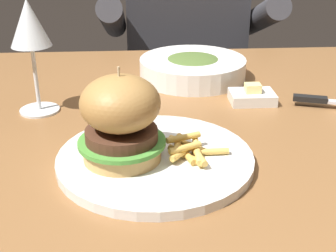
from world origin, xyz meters
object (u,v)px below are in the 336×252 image
Objects in this scene: butter_dish at (252,96)px; diner_person at (184,79)px; soup_bowl at (193,68)px; wine_glass at (30,28)px; main_plate at (155,159)px; burger_sandwich at (121,119)px.

diner_person reaches higher than butter_dish.
diner_person reaches higher than soup_bowl.
butter_dish is 0.37× the size of soup_bowl.
wine_glass is 0.88× the size of soup_bowl.
soup_bowl is at bearing 123.64° from butter_dish.
main_plate is at bearing -45.76° from wine_glass.
soup_bowl is at bearing -93.94° from diner_person.
diner_person is at bearing 63.71° from wine_glass.
soup_bowl reaches higher than main_plate.
wine_glass is 0.36m from soup_bowl.
main_plate is at bearing -98.46° from diner_person.
wine_glass is 2.41× the size of butter_dish.
main_plate is at bearing 8.03° from burger_sandwich.
soup_bowl is at bearing 69.33° from burger_sandwich.
burger_sandwich is 0.40m from soup_bowl.
main_plate is 0.29m from butter_dish.
diner_person is (0.03, 0.50, -0.20)m from soup_bowl.
burger_sandwich reaches higher than main_plate.
diner_person is at bearing 78.70° from burger_sandwich.
soup_bowl is (0.29, 0.16, -0.12)m from wine_glass.
wine_glass reaches higher than butter_dish.
burger_sandwich is at bearing -53.97° from wine_glass.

